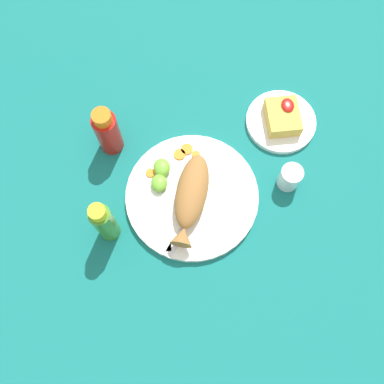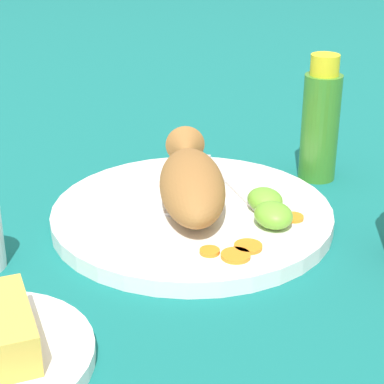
{
  "view_description": "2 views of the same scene",
  "coord_description": "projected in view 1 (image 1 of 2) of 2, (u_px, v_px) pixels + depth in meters",
  "views": [
    {
      "loc": [
        -0.33,
        0.04,
        0.97
      ],
      "look_at": [
        0.0,
        0.0,
        0.04
      ],
      "focal_mm": 40.0,
      "sensor_mm": 36.0,
      "label": 1
    },
    {
      "loc": [
        0.66,
        -0.25,
        0.36
      ],
      "look_at": [
        0.0,
        0.0,
        0.04
      ],
      "focal_mm": 65.0,
      "sensor_mm": 36.0,
      "label": 2
    }
  ],
  "objects": [
    {
      "name": "side_plate_fries",
      "position": [
        281.0,
        122.0,
        1.09
      ],
      "size": [
        0.18,
        0.18,
        0.01
      ],
      "primitive_type": "cylinder",
      "color": "white",
      "rests_on": "ground_plane"
    },
    {
      "name": "lime_wedge_main",
      "position": [
        162.0,
        168.0,
        1.02
      ],
      "size": [
        0.05,
        0.04,
        0.03
      ],
      "primitive_type": "ellipsoid",
      "color": "#6BB233",
      "rests_on": "main_plate"
    },
    {
      "name": "hot_sauce_bottle_green",
      "position": [
        104.0,
        222.0,
        0.93
      ],
      "size": [
        0.05,
        0.05,
        0.16
      ],
      "color": "#3D8428",
      "rests_on": "ground_plane"
    },
    {
      "name": "fries_pile",
      "position": [
        283.0,
        116.0,
        1.06
      ],
      "size": [
        0.1,
        0.08,
        0.04
      ],
      "color": "gold",
      "rests_on": "side_plate_fries"
    },
    {
      "name": "carrot_slice_extra",
      "position": [
        151.0,
        173.0,
        1.03
      ],
      "size": [
        0.02,
        0.02,
        0.0
      ],
      "primitive_type": "cylinder",
      "color": "orange",
      "rests_on": "main_plate"
    },
    {
      "name": "carrot_slice_near",
      "position": [
        196.0,
        155.0,
        1.04
      ],
      "size": [
        0.02,
        0.02,
        0.0
      ],
      "primitive_type": "cylinder",
      "color": "orange",
      "rests_on": "main_plate"
    },
    {
      "name": "salt_cup",
      "position": [
        289.0,
        178.0,
        1.01
      ],
      "size": [
        0.05,
        0.05,
        0.06
      ],
      "color": "silver",
      "rests_on": "ground_plane"
    },
    {
      "name": "hot_sauce_bottle_red",
      "position": [
        107.0,
        132.0,
        1.01
      ],
      "size": [
        0.06,
        0.06,
        0.15
      ],
      "color": "#B21914",
      "rests_on": "ground_plane"
    },
    {
      "name": "ground_plane",
      "position": [
        192.0,
        197.0,
        1.03
      ],
      "size": [
        4.0,
        4.0,
        0.0
      ],
      "primitive_type": "plane",
      "color": "#146B66"
    },
    {
      "name": "lime_wedge_side",
      "position": [
        159.0,
        183.0,
        1.01
      ],
      "size": [
        0.04,
        0.04,
        0.02
      ],
      "primitive_type": "ellipsoid",
      "color": "#6BB233",
      "rests_on": "main_plate"
    },
    {
      "name": "carrot_slice_mid",
      "position": [
        180.0,
        154.0,
        1.04
      ],
      "size": [
        0.03,
        0.03,
        0.0
      ],
      "primitive_type": "cylinder",
      "color": "orange",
      "rests_on": "main_plate"
    },
    {
      "name": "fork_far",
      "position": [
        165.0,
        218.0,
        0.99
      ],
      "size": [
        0.19,
        0.02,
        0.0
      ],
      "rotation": [
        0.0,
        0.0,
        9.4
      ],
      "color": "silver",
      "rests_on": "main_plate"
    },
    {
      "name": "carrot_slice_far",
      "position": [
        186.0,
        149.0,
        1.05
      ],
      "size": [
        0.03,
        0.03,
        0.0
      ],
      "primitive_type": "cylinder",
      "color": "orange",
      "rests_on": "main_plate"
    },
    {
      "name": "fork_near",
      "position": [
        184.0,
        227.0,
        0.98
      ],
      "size": [
        0.16,
        0.12,
        0.0
      ],
      "rotation": [
        0.0,
        0.0,
        8.8
      ],
      "color": "silver",
      "rests_on": "main_plate"
    },
    {
      "name": "fried_fish",
      "position": [
        191.0,
        196.0,
        0.98
      ],
      "size": [
        0.23,
        0.12,
        0.06
      ],
      "rotation": [
        0.0,
        0.0,
        -0.3
      ],
      "color": "#996633",
      "rests_on": "main_plate"
    },
    {
      "name": "main_plate",
      "position": [
        192.0,
        196.0,
        1.02
      ],
      "size": [
        0.32,
        0.32,
        0.02
      ],
      "primitive_type": "cylinder",
      "color": "white",
      "rests_on": "ground_plane"
    }
  ]
}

